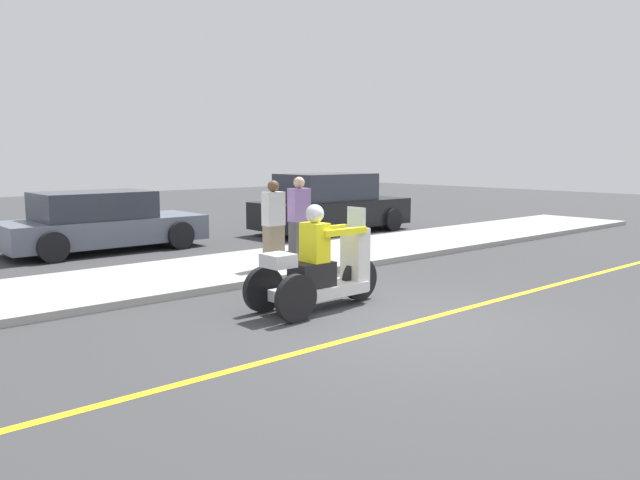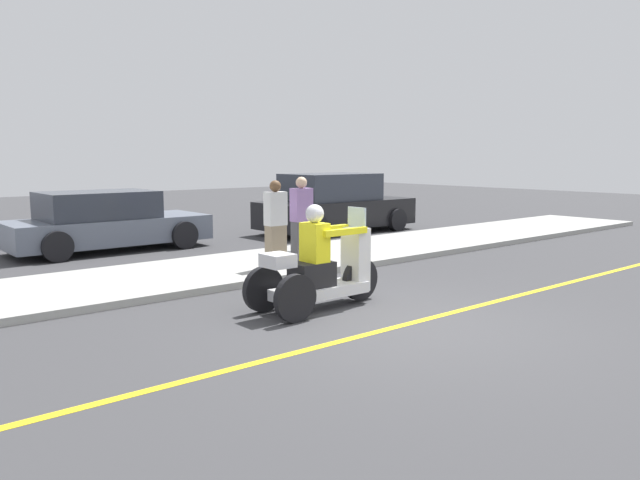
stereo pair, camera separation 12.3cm
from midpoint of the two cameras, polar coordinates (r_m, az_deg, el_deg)
name	(u,v)px [view 2 (the right image)]	position (r m, az deg, el deg)	size (l,w,h in m)	color
ground_plane	(405,325)	(8.20, 8.18, -7.69)	(60.00, 60.00, 0.00)	#38383A
lane_stripe	(390,328)	(8.00, 6.86, -8.03)	(24.00, 0.12, 0.01)	gold
sidewalk_strip	(219,270)	(11.68, -8.90, -2.75)	(28.00, 2.80, 0.12)	#9E9E99
motorcycle_trike	(320,271)	(8.85, 0.43, -2.88)	(2.16, 0.82, 1.50)	black
spectator_far_back	(302,221)	(11.91, -1.40, 1.70)	(0.39, 0.24, 1.65)	#515156
spectator_by_tree	(276,226)	(11.44, -3.77, 1.33)	(0.38, 0.23, 1.60)	gray
folding_chair_curbside	(303,227)	(13.48, -1.27, 1.18)	(0.47, 0.47, 0.82)	#A5A8AD
parked_car_lot_far	(105,222)	(15.04, -18.84, 1.55)	(4.42, 2.03, 1.36)	slate
parked_car_lot_center	(335,205)	(17.63, 1.55, 3.23)	(4.61, 2.07, 1.66)	black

